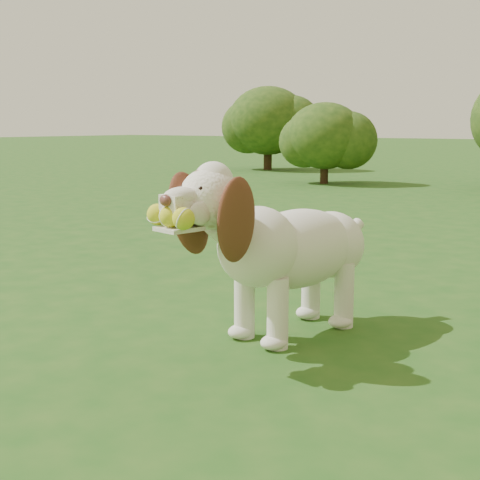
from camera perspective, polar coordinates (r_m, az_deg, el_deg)
The scene contains 4 objects.
ground at distance 2.60m, azimuth 8.19°, elevation -10.55°, with size 80.00×80.00×0.00m, color #1D4D16.
dog at distance 2.81m, azimuth 3.53°, elevation -0.28°, with size 0.55×1.17×0.77m.
shrub_a at distance 10.36m, azimuth 7.26°, elevation 8.80°, with size 1.19×1.19×1.23m.
shrub_e at distance 13.47m, azimuth 2.41°, elevation 10.13°, with size 1.59×1.59×1.65m.
Camera 1 is at (1.09, -2.18, 0.90)m, focal length 50.00 mm.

